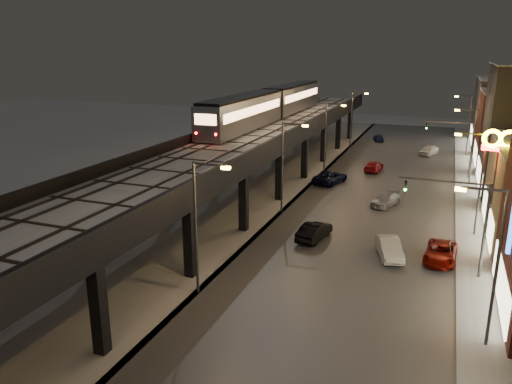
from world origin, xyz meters
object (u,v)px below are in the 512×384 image
(car_mid_silver, at_px, (330,178))
(car_onc_white, at_px, (386,200))
(car_near_white, at_px, (314,232))
(car_mid_dark, at_px, (374,167))
(car_onc_silver, at_px, (389,249))
(car_far_white, at_px, (379,138))
(car_onc_dark, at_px, (441,253))
(car_onc_red, at_px, (429,150))
(subway_train, at_px, (271,104))

(car_mid_silver, relative_size, car_onc_white, 1.20)
(car_near_white, height_order, car_mid_silver, car_near_white)
(car_mid_dark, xyz_separation_m, car_onc_white, (3.33, -14.72, -0.03))
(car_near_white, bearing_deg, car_mid_dark, -82.82)
(car_onc_silver, bearing_deg, car_far_white, 81.01)
(car_near_white, height_order, car_mid_dark, car_near_white)
(car_onc_dark, xyz_separation_m, car_onc_red, (-2.67, 40.97, 0.06))
(subway_train, xyz_separation_m, car_mid_silver, (9.87, -6.26, -7.81))
(subway_train, height_order, car_onc_red, subway_train)
(car_near_white, relative_size, car_onc_red, 1.05)
(car_onc_dark, bearing_deg, car_onc_red, 98.04)
(car_onc_white, bearing_deg, car_onc_silver, -63.85)
(subway_train, relative_size, car_near_white, 8.70)
(car_near_white, relative_size, car_far_white, 1.24)
(car_near_white, height_order, car_onc_red, car_near_white)
(car_mid_dark, relative_size, car_onc_silver, 1.03)
(car_onc_silver, height_order, car_onc_red, car_onc_silver)
(car_far_white, bearing_deg, car_onc_white, 83.68)
(car_near_white, relative_size, car_mid_dark, 0.98)
(car_onc_dark, distance_m, car_onc_red, 41.06)
(car_mid_silver, height_order, car_onc_silver, car_onc_silver)
(car_onc_white, bearing_deg, car_mid_dark, 120.90)
(car_near_white, height_order, car_far_white, car_near_white)
(car_onc_silver, xyz_separation_m, car_onc_dark, (3.77, 0.65, -0.06))
(subway_train, bearing_deg, car_onc_silver, -54.07)
(car_far_white, height_order, car_onc_white, car_onc_white)
(subway_train, height_order, car_onc_dark, subway_train)
(car_far_white, height_order, car_onc_silver, car_onc_silver)
(car_mid_dark, relative_size, car_onc_dark, 0.95)
(subway_train, bearing_deg, car_mid_silver, -32.36)
(car_mid_dark, xyz_separation_m, car_far_white, (-2.42, 22.80, -0.05))
(car_mid_dark, height_order, car_onc_silver, car_onc_silver)
(car_near_white, xyz_separation_m, car_far_white, (-1.24, 49.43, -0.12))
(car_far_white, distance_m, car_onc_dark, 51.55)
(subway_train, relative_size, car_onc_silver, 8.81)
(car_far_white, bearing_deg, subway_train, 49.99)
(car_near_white, distance_m, car_mid_dark, 26.66)
(subway_train, relative_size, car_onc_white, 8.98)
(car_onc_white, bearing_deg, car_onc_red, 102.13)
(car_onc_white, bearing_deg, car_mid_silver, 155.87)
(car_mid_dark, height_order, car_onc_dark, car_onc_dark)
(car_onc_silver, relative_size, car_onc_dark, 0.92)
(car_near_white, xyz_separation_m, car_onc_red, (7.49, 40.12, -0.01))
(subway_train, bearing_deg, car_onc_white, -36.92)
(subway_train, xyz_separation_m, car_onc_dark, (22.86, -25.69, -7.87))
(subway_train, relative_size, car_mid_silver, 7.46)
(car_onc_white, height_order, car_onc_red, car_onc_red)
(car_mid_dark, bearing_deg, car_onc_silver, 104.83)
(subway_train, distance_m, car_onc_white, 22.93)
(car_onc_white, relative_size, car_onc_red, 1.02)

